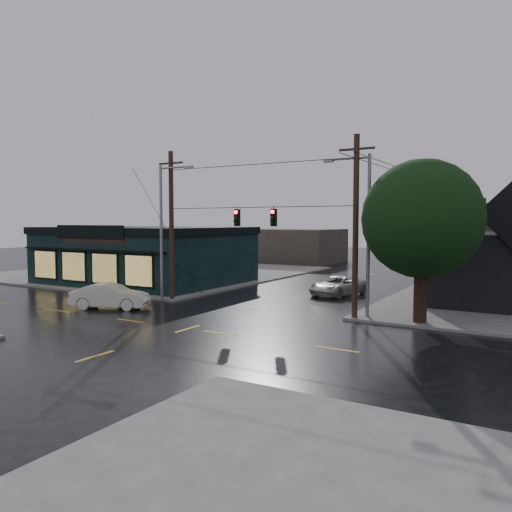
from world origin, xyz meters
The scene contains 15 objects.
ground_plane centered at (0.00, 0.00, 0.00)m, with size 160.00×160.00×0.00m, color black.
sidewalk_nw centered at (-20.00, 20.00, 0.07)m, with size 28.00×28.00×0.15m, color #64615D.
pizza_shop centered at (-15.00, 12.94, 2.56)m, with size 16.30×12.34×4.90m.
corner_tree centered at (9.91, 7.00, 5.56)m, with size 6.21×6.21×8.54m.
utility_pole_nw centered at (-6.50, 6.50, 0.00)m, with size 2.00×0.32×10.15m, color black, non-canonical shape.
utility_pole_ne centered at (6.50, 6.50, 0.00)m, with size 2.00×0.32×10.15m, color black, non-canonical shape.
utility_pole_far_a centered at (6.50, 28.00, 0.00)m, with size 2.00×0.32×9.65m, color black, non-canonical shape.
utility_pole_far_b centered at (6.50, 48.00, 0.00)m, with size 2.00×0.32×9.15m, color black, non-canonical shape.
utility_pole_far_c centered at (6.50, 68.00, 0.00)m, with size 2.00×0.32×9.15m, color black, non-canonical shape.
span_signal_assembly centered at (0.10, 6.50, 5.70)m, with size 13.00×0.48×1.23m.
streetlight_nw centered at (-6.80, 5.80, 0.00)m, with size 5.40×0.30×9.15m, color gray, non-canonical shape.
streetlight_ne centered at (7.00, 7.20, 0.00)m, with size 5.40×0.30×9.15m, color gray, non-canonical shape.
bg_building_west centered at (-14.00, 40.00, 2.20)m, with size 12.00×10.00×4.40m, color #3A312A.
sedan_cream centered at (-7.84, 2.16, 0.78)m, with size 1.66×4.75×1.57m, color silver.
suv_silver centered at (2.33, 14.77, 0.71)m, with size 2.35×5.10×1.42m, color #B8B4AA.
Camera 1 is at (15.69, -19.75, 5.45)m, focal length 35.00 mm.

